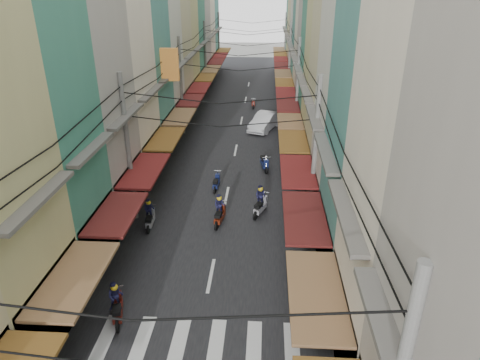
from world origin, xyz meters
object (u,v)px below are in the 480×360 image
at_px(bicycle, 338,238).
at_px(traffic_sign, 324,232).
at_px(white_car, 265,129).
at_px(market_umbrella, 362,266).

bearing_deg(bicycle, traffic_sign, 155.24).
bearing_deg(white_car, bicycle, -56.83).
relative_size(white_car, traffic_sign, 1.87).
relative_size(market_umbrella, traffic_sign, 0.75).
height_order(white_car, bicycle, white_car).
bearing_deg(market_umbrella, traffic_sign, 119.33).
distance_m(white_car, traffic_sign, 20.99).
height_order(bicycle, market_umbrella, market_umbrella).
xyz_separation_m(white_car, traffic_sign, (2.81, -20.69, 2.08)).
bearing_deg(market_umbrella, bicycle, 90.35).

